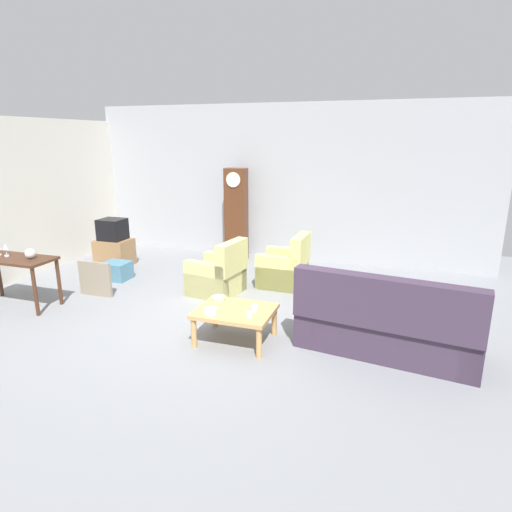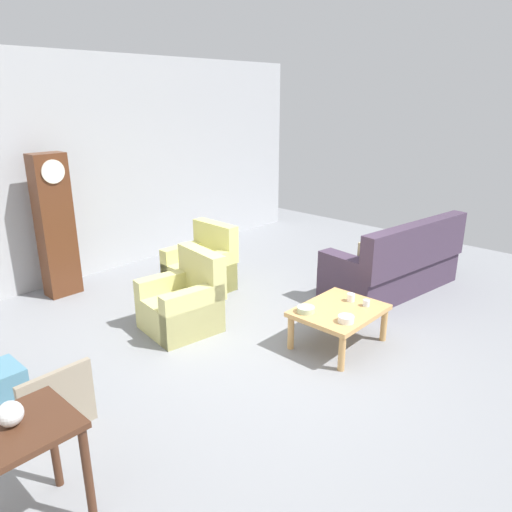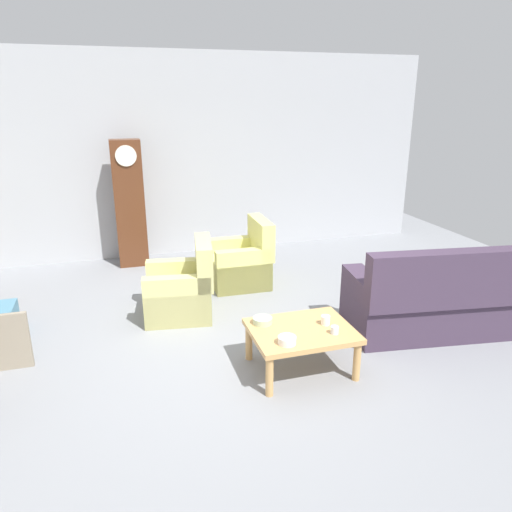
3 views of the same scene
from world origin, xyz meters
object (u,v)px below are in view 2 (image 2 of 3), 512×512
(couch_floral, at_px, (395,267))
(armchair_olive_near, at_px, (183,304))
(coffee_table_wood, at_px, (339,314))
(armchair_olive_far, at_px, (202,269))
(cup_white_porcelain, at_px, (351,297))
(framed_picture_leaning, at_px, (58,404))
(bowl_shallow_green, at_px, (306,309))
(cup_blue_rimmed, at_px, (366,303))
(grandfather_clock, at_px, (55,226))
(bowl_white_stacked, at_px, (346,319))
(glass_dome_cloche, at_px, (10,414))

(couch_floral, relative_size, armchair_olive_near, 2.39)
(couch_floral, relative_size, coffee_table_wood, 2.29)
(armchair_olive_far, relative_size, cup_white_porcelain, 10.35)
(coffee_table_wood, height_order, framed_picture_leaning, framed_picture_leaning)
(bowl_shallow_green, bearing_deg, coffee_table_wood, -33.73)
(armchair_olive_near, height_order, framed_picture_leaning, armchair_olive_near)
(cup_blue_rimmed, relative_size, bowl_shallow_green, 0.39)
(armchair_olive_near, bearing_deg, bowl_shallow_green, -66.52)
(armchair_olive_far, relative_size, cup_blue_rimmed, 12.45)
(grandfather_clock, bearing_deg, couch_floral, -46.13)
(cup_blue_rimmed, bearing_deg, bowl_shallow_green, 145.56)
(framed_picture_leaning, distance_m, bowl_white_stacked, 2.76)
(armchair_olive_near, bearing_deg, grandfather_clock, 102.60)
(armchair_olive_far, height_order, glass_dome_cloche, glass_dome_cloche)
(bowl_white_stacked, bearing_deg, armchair_olive_near, 110.52)
(armchair_olive_near, height_order, bowl_white_stacked, armchair_olive_near)
(glass_dome_cloche, xyz_separation_m, bowl_shallow_green, (3.01, 0.09, -0.39))
(armchair_olive_far, distance_m, coffee_table_wood, 2.31)
(glass_dome_cloche, bearing_deg, coffee_table_wood, -2.13)
(cup_white_porcelain, distance_m, bowl_white_stacked, 0.54)
(armchair_olive_near, xyz_separation_m, armchair_olive_far, (0.95, 0.76, 0.00))
(grandfather_clock, bearing_deg, glass_dome_cloche, -119.54)
(framed_picture_leaning, distance_m, glass_dome_cloche, 1.05)
(couch_floral, xyz_separation_m, cup_white_porcelain, (-1.58, -0.27, 0.12))
(coffee_table_wood, distance_m, cup_white_porcelain, 0.27)
(armchair_olive_far, distance_m, glass_dome_cloche, 4.06)
(armchair_olive_near, xyz_separation_m, bowl_shallow_green, (0.58, -1.34, 0.16))
(glass_dome_cloche, bearing_deg, grandfather_clock, 60.46)
(grandfather_clock, distance_m, bowl_white_stacked, 4.03)
(armchair_olive_far, bearing_deg, framed_picture_leaning, -152.18)
(armchair_olive_near, height_order, bowl_shallow_green, armchair_olive_near)
(bowl_white_stacked, height_order, bowl_shallow_green, bowl_white_stacked)
(couch_floral, height_order, framed_picture_leaning, couch_floral)
(framed_picture_leaning, bearing_deg, armchair_olive_near, 21.38)
(cup_white_porcelain, bearing_deg, couch_floral, 9.71)
(couch_floral, relative_size, bowl_shallow_green, 11.56)
(couch_floral, xyz_separation_m, cup_blue_rimmed, (-1.58, -0.47, 0.12))
(framed_picture_leaning, relative_size, bowl_shallow_green, 3.15)
(armchair_olive_near, relative_size, bowl_white_stacked, 5.65)
(cup_white_porcelain, xyz_separation_m, bowl_white_stacked, (-0.48, -0.25, -0.01))
(armchair_olive_far, height_order, cup_blue_rimmed, armchair_olive_far)
(armchair_olive_near, xyz_separation_m, coffee_table_wood, (0.90, -1.55, 0.06))
(grandfather_clock, height_order, cup_white_porcelain, grandfather_clock)
(armchair_olive_near, distance_m, framed_picture_leaning, 2.01)
(cup_white_porcelain, relative_size, cup_blue_rimmed, 1.20)
(bowl_shallow_green, bearing_deg, cup_blue_rimmed, -34.44)
(armchair_olive_far, xyz_separation_m, bowl_white_stacked, (-0.28, -2.54, 0.16))
(coffee_table_wood, bearing_deg, couch_floral, 8.87)
(couch_floral, relative_size, glass_dome_cloche, 14.40)
(armchair_olive_far, bearing_deg, cup_blue_rimmed, -85.30)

